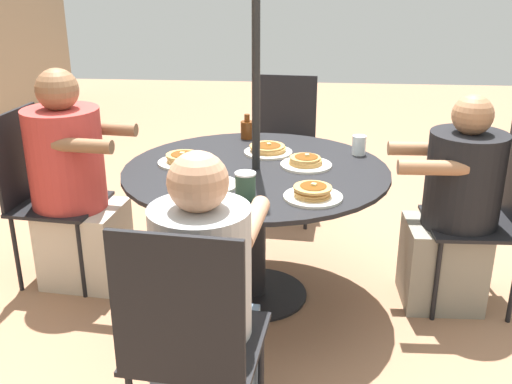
# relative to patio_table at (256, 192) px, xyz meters

# --- Properties ---
(ground_plane) EXTENTS (12.00, 12.00, 0.00)m
(ground_plane) POSITION_rel_patio_table_xyz_m (0.00, 0.00, -0.58)
(ground_plane) COLOR #9E7051
(patio_table) EXTENTS (1.30, 1.30, 0.71)m
(patio_table) POSITION_rel_patio_table_xyz_m (0.00, 0.00, 0.00)
(patio_table) COLOR black
(patio_table) RESTS_ON ground
(umbrella_pole) EXTENTS (0.04, 0.04, 2.26)m
(umbrella_pole) POSITION_rel_patio_table_xyz_m (0.00, 0.00, 0.55)
(umbrella_pole) COLOR black
(umbrella_pole) RESTS_ON ground
(patio_chair_north) EXTENTS (0.47, 0.47, 0.94)m
(patio_chair_north) POSITION_rel_patio_table_xyz_m (-1.15, 0.11, -0.05)
(patio_chair_north) COLOR black
(patio_chair_north) RESTS_ON ground
(diner_north) EXTENTS (0.56, 0.38, 1.10)m
(diner_north) POSITION_rel_patio_table_xyz_m (-0.97, 0.09, -0.08)
(diner_north) COLOR slate
(diner_north) RESTS_ON ground
(patio_chair_east) EXTENTS (0.44, 0.44, 0.94)m
(patio_chair_east) POSITION_rel_patio_table_xyz_m (0.04, -1.16, -0.05)
(patio_chair_east) COLOR black
(patio_chair_east) RESTS_ON ground
(diner_east) EXTENTS (0.38, 0.54, 1.08)m
(diner_east) POSITION_rel_patio_table_xyz_m (0.03, -0.98, -0.09)
(diner_east) COLOR gray
(diner_east) RESTS_ON ground
(patio_chair_south) EXTENTS (0.46, 0.46, 0.94)m
(patio_chair_south) POSITION_rel_patio_table_xyz_m (1.16, -0.09, -0.05)
(patio_chair_south) COLOR black
(patio_chair_south) RESTS_ON ground
(patio_chair_west) EXTENTS (0.47, 0.47, 0.94)m
(patio_chair_west) POSITION_rel_patio_table_xyz_m (0.11, 1.15, -0.05)
(patio_chair_west) COLOR black
(patio_chair_west) RESTS_ON ground
(diner_west) EXTENTS (0.42, 0.55, 1.16)m
(diner_west) POSITION_rel_patio_table_xyz_m (0.10, 0.97, -0.06)
(diner_west) COLOR beige
(diner_west) RESTS_ON ground
(pancake_plate_a) EXTENTS (0.25, 0.25, 0.04)m
(pancake_plate_a) POSITION_rel_patio_table_xyz_m (-0.26, 0.19, 0.14)
(pancake_plate_a) COLOR silver
(pancake_plate_a) RESTS_ON patio_table
(pancake_plate_b) EXTENTS (0.25, 0.25, 0.06)m
(pancake_plate_b) POSITION_rel_patio_table_xyz_m (0.04, 0.37, 0.15)
(pancake_plate_b) COLOR silver
(pancake_plate_b) RESTS_ON patio_table
(pancake_plate_c) EXTENTS (0.25, 0.25, 0.06)m
(pancake_plate_c) POSITION_rel_patio_table_xyz_m (0.25, -0.04, 0.15)
(pancake_plate_c) COLOR silver
(pancake_plate_c) RESTS_ON patio_table
(pancake_plate_d) EXTENTS (0.25, 0.25, 0.07)m
(pancake_plate_d) POSITION_rel_patio_table_xyz_m (-0.38, -0.27, 0.15)
(pancake_plate_d) COLOR silver
(pancake_plate_d) RESTS_ON patio_table
(pancake_plate_e) EXTENTS (0.25, 0.25, 0.06)m
(pancake_plate_e) POSITION_rel_patio_table_xyz_m (0.05, -0.24, 0.15)
(pancake_plate_e) COLOR silver
(pancake_plate_e) RESTS_ON patio_table
(syrup_bottle) EXTENTS (0.09, 0.07, 0.14)m
(syrup_bottle) POSITION_rel_patio_table_xyz_m (0.53, 0.10, 0.18)
(syrup_bottle) COLOR #602D0F
(syrup_bottle) RESTS_ON patio_table
(coffee_cup) EXTENTS (0.09, 0.09, 0.12)m
(coffee_cup) POSITION_rel_patio_table_xyz_m (-0.40, 0.01, 0.19)
(coffee_cup) COLOR #33513D
(coffee_cup) RESTS_ON patio_table
(drinking_glass_a) EXTENTS (0.07, 0.07, 0.10)m
(drinking_glass_a) POSITION_rel_patio_table_xyz_m (0.27, -0.51, 0.18)
(drinking_glass_a) COLOR silver
(drinking_glass_a) RESTS_ON patio_table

